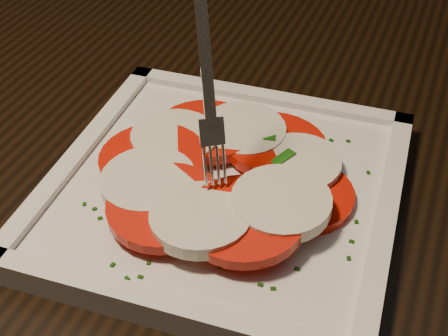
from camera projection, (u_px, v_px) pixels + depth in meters
table at (211, 241)px, 0.58m from camera, size 1.26×0.90×0.75m
plate at (224, 191)px, 0.47m from camera, size 0.26×0.26×0.01m
caprese_salad at (224, 172)px, 0.46m from camera, size 0.20×0.20×0.03m
fork at (205, 69)px, 0.41m from camera, size 0.05×0.06×0.15m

